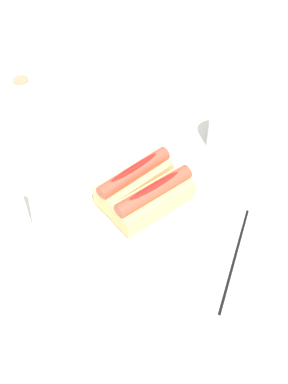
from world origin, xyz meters
The scene contains 7 objects.
ground_plane centered at (0.00, 0.00, 0.00)m, with size 2.40×2.40×0.00m, color silver.
serving_bowl centered at (-0.02, -0.01, 0.02)m, with size 0.27×0.27×0.03m.
hotdog_front centered at (-0.02, -0.04, 0.06)m, with size 0.16×0.08×0.06m.
hotdog_back centered at (-0.01, 0.02, 0.06)m, with size 0.16×0.07×0.06m.
water_glass centered at (0.22, -0.02, 0.04)m, with size 0.07×0.07×0.09m.
paper_towel_roll centered at (-0.01, 0.32, 0.07)m, with size 0.11×0.11×0.13m.
chopstick_near centered at (0.00, -0.20, 0.00)m, with size 0.01×0.01×0.22m, color black.
Camera 1 is at (-0.41, -0.35, 0.65)m, focal length 41.98 mm.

